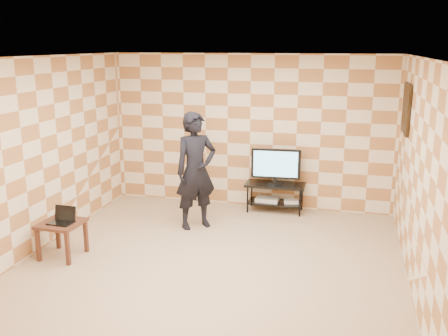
# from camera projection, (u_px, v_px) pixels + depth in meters

# --- Properties ---
(floor) EXTENTS (5.00, 5.00, 0.00)m
(floor) POSITION_uv_depth(u_px,v_px,m) (213.00, 261.00, 6.76)
(floor) COLOR tan
(floor) RESTS_ON ground
(wall_back) EXTENTS (5.00, 0.02, 2.70)m
(wall_back) POSITION_uv_depth(u_px,v_px,m) (250.00, 132.00, 8.79)
(wall_back) COLOR beige
(wall_back) RESTS_ON ground
(wall_front) EXTENTS (5.00, 0.02, 2.70)m
(wall_front) POSITION_uv_depth(u_px,v_px,m) (132.00, 233.00, 4.08)
(wall_front) COLOR beige
(wall_front) RESTS_ON ground
(wall_left) EXTENTS (0.02, 5.00, 2.70)m
(wall_left) POSITION_uv_depth(u_px,v_px,m) (42.00, 154.00, 7.02)
(wall_left) COLOR beige
(wall_left) RESTS_ON ground
(wall_right) EXTENTS (0.02, 5.00, 2.70)m
(wall_right) POSITION_uv_depth(u_px,v_px,m) (418.00, 176.00, 5.85)
(wall_right) COLOR beige
(wall_right) RESTS_ON ground
(ceiling) EXTENTS (5.00, 5.00, 0.02)m
(ceiling) POSITION_uv_depth(u_px,v_px,m) (212.00, 57.00, 6.11)
(ceiling) COLOR white
(ceiling) RESTS_ON wall_back
(wall_art) EXTENTS (0.04, 0.72, 0.72)m
(wall_art) POSITION_uv_depth(u_px,v_px,m) (406.00, 109.00, 7.17)
(wall_art) COLOR black
(wall_art) RESTS_ON wall_right
(tv_stand) EXTENTS (1.03, 0.46, 0.50)m
(tv_stand) POSITION_uv_depth(u_px,v_px,m) (275.00, 191.00, 8.67)
(tv_stand) COLOR black
(tv_stand) RESTS_ON floor
(tv) EXTENTS (0.85, 0.17, 0.61)m
(tv) POSITION_uv_depth(u_px,v_px,m) (276.00, 165.00, 8.55)
(tv) COLOR black
(tv) RESTS_ON tv_stand
(dvd_player) EXTENTS (0.41, 0.30, 0.07)m
(dvd_player) POSITION_uv_depth(u_px,v_px,m) (267.00, 199.00, 8.74)
(dvd_player) COLOR silver
(dvd_player) RESTS_ON tv_stand
(game_console) EXTENTS (0.27, 0.22, 0.06)m
(game_console) POSITION_uv_depth(u_px,v_px,m) (291.00, 201.00, 8.65)
(game_console) COLOR silver
(game_console) RESTS_ON tv_stand
(side_table) EXTENTS (0.56, 0.56, 0.50)m
(side_table) POSITION_uv_depth(u_px,v_px,m) (61.00, 228.00, 6.80)
(side_table) COLOR #3D2319
(side_table) RESTS_ON floor
(laptop) EXTENTS (0.33, 0.27, 0.21)m
(laptop) POSITION_uv_depth(u_px,v_px,m) (63.00, 219.00, 6.76)
(laptop) COLOR black
(laptop) RESTS_ON side_table
(person) EXTENTS (0.80, 0.77, 1.85)m
(person) POSITION_uv_depth(u_px,v_px,m) (196.00, 171.00, 7.80)
(person) COLOR black
(person) RESTS_ON floor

